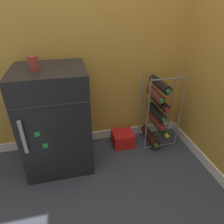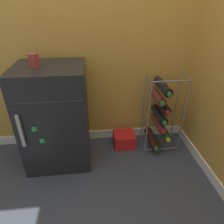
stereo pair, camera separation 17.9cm
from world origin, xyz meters
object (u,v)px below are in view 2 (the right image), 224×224
soda_box (124,139)px  fridge_top_cup (34,61)px  wine_rack (159,115)px  mini_fridge (56,117)px

soda_box → fridge_top_cup: (-0.71, -0.13, 0.87)m
wine_rack → soda_box: size_ratio=3.60×
soda_box → fridge_top_cup: bearing=-170.0°
mini_fridge → soda_box: mini_fridge is taller
mini_fridge → fridge_top_cup: bearing=-167.4°
wine_rack → fridge_top_cup: 1.18m
mini_fridge → fridge_top_cup: 0.50m
mini_fridge → wine_rack: 0.95m
soda_box → fridge_top_cup: fridge_top_cup is taller
mini_fridge → soda_box: (0.62, 0.11, -0.37)m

